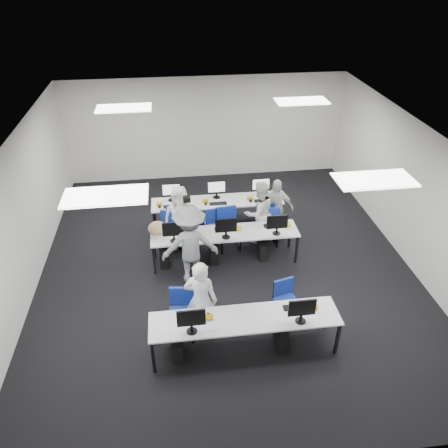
{
  "coord_description": "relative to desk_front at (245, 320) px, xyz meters",
  "views": [
    {
      "loc": [
        -1.02,
        -7.59,
        5.98
      ],
      "look_at": [
        -0.03,
        0.13,
        1.0
      ],
      "focal_mm": 35.0,
      "sensor_mm": 36.0,
      "label": 1
    }
  ],
  "objects": [
    {
      "name": "room",
      "position": [
        0.0,
        2.4,
        0.82
      ],
      "size": [
        9.0,
        9.02,
        3.0
      ],
      "color": "black",
      "rests_on": "ground"
    },
    {
      "name": "ceiling_panels",
      "position": [
        0.0,
        2.4,
        2.3
      ],
      "size": [
        5.2,
        4.6,
        0.02
      ],
      "color": "white",
      "rests_on": "room"
    },
    {
      "name": "desk_front",
      "position": [
        0.0,
        0.0,
        0.0
      ],
      "size": [
        3.2,
        0.7,
        0.73
      ],
      "color": "white",
      "rests_on": "ground"
    },
    {
      "name": "desk_mid",
      "position": [
        0.0,
        2.6,
        0.0
      ],
      "size": [
        3.2,
        0.7,
        0.73
      ],
      "color": "white",
      "rests_on": "ground"
    },
    {
      "name": "desk_back",
      "position": [
        0.0,
        4.0,
        0.0
      ],
      "size": [
        3.2,
        0.7,
        0.73
      ],
      "color": "white",
      "rests_on": "ground"
    },
    {
      "name": "equipment_front",
      "position": [
        -0.19,
        -0.02,
        -0.32
      ],
      "size": [
        2.51,
        0.41,
        1.19
      ],
      "color": "#0C429C",
      "rests_on": "desk_front"
    },
    {
      "name": "equipment_mid",
      "position": [
        -0.19,
        2.58,
        -0.32
      ],
      "size": [
        2.91,
        0.41,
        1.19
      ],
      "color": "white",
      "rests_on": "desk_mid"
    },
    {
      "name": "equipment_back",
      "position": [
        0.19,
        4.02,
        -0.32
      ],
      "size": [
        2.91,
        0.41,
        1.19
      ],
      "color": "white",
      "rests_on": "desk_back"
    },
    {
      "name": "chair_0",
      "position": [
        -1.05,
        0.5,
        -0.39
      ],
      "size": [
        0.51,
        0.54,
        0.93
      ],
      "rotation": [
        0.0,
        0.0,
        -0.12
      ],
      "color": "navy",
      "rests_on": "ground"
    },
    {
      "name": "chair_1",
      "position": [
        0.89,
        0.6,
        -0.41
      ],
      "size": [
        0.51,
        0.54,
        0.84
      ],
      "rotation": [
        0.0,
        0.0,
        0.25
      ],
      "color": "navy",
      "rests_on": "ground"
    },
    {
      "name": "chair_2",
      "position": [
        -1.07,
        3.19,
        -0.37
      ],
      "size": [
        0.61,
        0.64,
        0.99
      ],
      "rotation": [
        0.0,
        0.0,
        -0.28
      ],
      "color": "navy",
      "rests_on": "ground"
    },
    {
      "name": "chair_3",
      "position": [
        0.15,
        3.1,
        -0.37
      ],
      "size": [
        0.53,
        0.57,
        0.97
      ],
      "rotation": [
        0.0,
        0.0,
        0.12
      ],
      "color": "navy",
      "rests_on": "ground"
    },
    {
      "name": "chair_4",
      "position": [
        1.06,
        3.15,
        -0.38
      ],
      "size": [
        0.49,
        0.53,
        0.95
      ],
      "rotation": [
        0.0,
        0.0,
        0.05
      ],
      "color": "navy",
      "rests_on": "ground"
    },
    {
      "name": "chair_5",
      "position": [
        -1.09,
        3.46,
        -0.38
      ],
      "size": [
        0.62,
        0.65,
        0.97
      ],
      "rotation": [
        0.0,
        0.0,
        -0.35
      ],
      "color": "navy",
      "rests_on": "ground"
    },
    {
      "name": "chair_6",
      "position": [
        -0.17,
        3.52,
        -0.39
      ],
      "size": [
        0.53,
        0.56,
        0.92
      ],
      "rotation": [
        0.0,
        0.0,
        0.17
      ],
      "color": "navy",
      "rests_on": "ground"
    },
    {
      "name": "chair_7",
      "position": [
        1.16,
        3.37,
        -0.39
      ],
      "size": [
        0.54,
        0.57,
        0.93
      ],
      "rotation": [
        0.0,
        0.0,
        -0.18
      ],
      "color": "navy",
      "rests_on": "ground"
    },
    {
      "name": "handbag",
      "position": [
        -1.45,
        2.73,
        0.21
      ],
      "size": [
        0.43,
        0.32,
        0.32
      ],
      "primitive_type": "ellipsoid",
      "rotation": [
        0.0,
        0.0,
        0.21
      ],
      "color": "#A98257",
      "rests_on": "desk_mid"
    },
    {
      "name": "student_0",
      "position": [
        -0.7,
        0.47,
        0.12
      ],
      "size": [
        0.67,
        0.54,
        1.6
      ],
      "primitive_type": "imported",
      "rotation": [
        0.0,
        0.0,
        2.83
      ],
      "color": "silver",
      "rests_on": "ground"
    },
    {
      "name": "student_1",
      "position": [
        0.88,
        3.25,
        0.1
      ],
      "size": [
        0.91,
        0.8,
        1.56
      ],
      "primitive_type": "imported",
      "rotation": [
        0.0,
        0.0,
        3.47
      ],
      "color": "silver",
      "rests_on": "ground"
    },
    {
      "name": "student_2",
      "position": [
        -0.94,
        3.29,
        0.09
      ],
      "size": [
        0.78,
        0.53,
        1.54
      ],
      "primitive_type": "imported",
      "rotation": [
        0.0,
        0.0,
        0.05
      ],
      "color": "silver",
      "rests_on": "ground"
    },
    {
      "name": "student_3",
      "position": [
        1.31,
        3.48,
        0.06
      ],
      "size": [
        0.93,
        0.56,
        1.48
      ],
      "primitive_type": "imported",
      "rotation": [
        0.0,
        0.0,
        -0.24
      ],
      "color": "silver",
      "rests_on": "ground"
    },
    {
      "name": "photographer",
      "position": [
        -0.79,
        2.0,
        0.21
      ],
      "size": [
        1.2,
        0.75,
        1.79
      ],
      "primitive_type": "imported",
      "rotation": [
        0.0,
        0.0,
        3.22
      ],
      "color": "gray",
      "rests_on": "ground"
    },
    {
      "name": "dslr_camera",
      "position": [
        -0.8,
        2.18,
        1.17
      ],
      "size": [
        0.15,
        0.19,
        0.1
      ],
      "primitive_type": "cube",
      "rotation": [
        0.0,
        0.0,
        3.22
      ],
      "color": "black",
      "rests_on": "photographer"
    }
  ]
}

